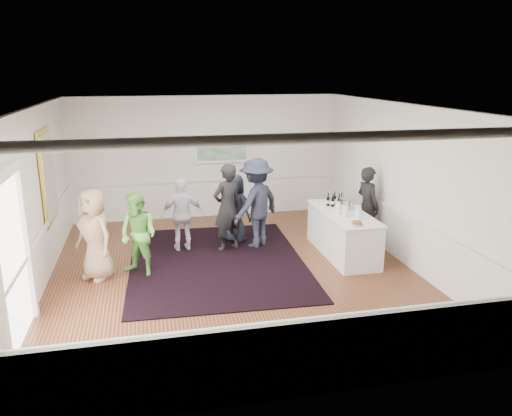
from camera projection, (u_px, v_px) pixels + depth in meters
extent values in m
plane|color=brown|center=(234.00, 272.00, 9.77)|extent=(8.00, 8.00, 0.00)
cube|color=white|center=(231.00, 106.00, 8.91)|extent=(7.00, 8.00, 0.02)
cube|color=white|center=(33.00, 203.00, 8.61)|extent=(0.02, 8.00, 3.20)
cube|color=white|center=(403.00, 184.00, 10.07)|extent=(0.02, 8.00, 3.20)
cube|color=white|center=(206.00, 157.00, 13.10)|extent=(7.00, 0.02, 3.20)
cube|color=white|center=(294.00, 276.00, 5.58)|extent=(7.00, 0.02, 3.20)
cube|color=gold|center=(48.00, 176.00, 9.78)|extent=(0.04, 1.25, 1.85)
cube|color=white|center=(49.00, 176.00, 9.79)|extent=(0.01, 1.05, 1.65)
cube|color=white|center=(27.00, 245.00, 7.71)|extent=(0.10, 0.14, 2.40)
cube|color=white|center=(1.00, 175.00, 6.60)|extent=(0.10, 1.78, 0.16)
cube|color=white|center=(11.00, 265.00, 6.93)|extent=(0.02, 1.50, 2.40)
cube|color=white|center=(222.00, 150.00, 13.09)|extent=(1.44, 0.05, 0.66)
cube|color=#276934|center=(222.00, 150.00, 13.06)|extent=(1.30, 0.01, 0.52)
cube|color=black|center=(217.00, 261.00, 10.27)|extent=(3.67, 4.71, 0.02)
cube|color=white|center=(343.00, 234.00, 10.59)|extent=(0.82, 2.25, 0.92)
cube|color=white|center=(344.00, 213.00, 10.46)|extent=(0.88, 2.31, 0.02)
imported|color=black|center=(367.00, 206.00, 11.09)|extent=(0.58, 0.74, 1.78)
imported|color=tan|center=(95.00, 235.00, 9.25)|extent=(0.99, 1.00, 1.74)
imported|color=#65B247|center=(138.00, 235.00, 9.45)|extent=(0.99, 0.96, 1.61)
imported|color=silver|center=(182.00, 215.00, 10.75)|extent=(0.97, 0.47, 1.60)
imported|color=#1E2233|center=(256.00, 203.00, 10.95)|extent=(1.47, 1.36, 1.99)
imported|color=black|center=(227.00, 207.00, 10.73)|extent=(0.83, 0.71, 1.92)
imported|color=#1E2233|center=(235.00, 208.00, 11.35)|extent=(0.88, 0.89, 1.56)
cylinder|color=#5AA93C|center=(345.00, 211.00, 10.12)|extent=(0.12, 0.12, 0.24)
cylinder|color=#E74450|center=(358.00, 211.00, 10.14)|extent=(0.12, 0.12, 0.24)
cylinder|color=#6CAA3C|center=(338.00, 208.00, 10.36)|extent=(0.12, 0.12, 0.24)
cylinder|color=white|center=(358.00, 213.00, 9.94)|extent=(0.12, 0.12, 0.24)
cylinder|color=silver|center=(344.00, 204.00, 10.65)|extent=(0.26, 0.26, 0.25)
imported|color=white|center=(357.00, 224.00, 9.56)|extent=(0.23, 0.23, 0.06)
cylinder|color=brown|center=(357.00, 223.00, 9.55)|extent=(0.19, 0.19, 0.04)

